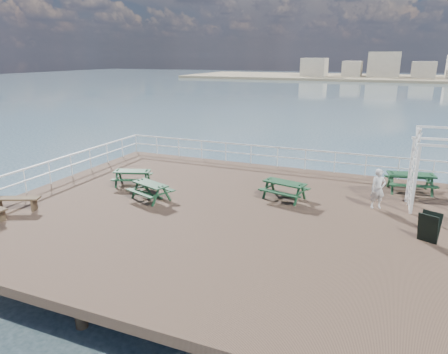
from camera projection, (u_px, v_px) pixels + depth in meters
ground at (230, 215)px, 15.19m from camera, size 18.00×14.00×0.30m
sea_backdrop at (418, 75)px, 129.29m from camera, size 300.00×300.00×9.20m
railing at (250, 172)px, 17.19m from camera, size 17.77×13.76×1.10m
picnic_table_a at (132, 175)px, 18.08m from camera, size 1.92×1.73×0.78m
picnic_table_b at (284, 187)px, 16.31m from camera, size 1.98×1.73×0.83m
picnic_table_c at (411, 179)px, 17.15m from camera, size 2.15×1.85×0.92m
picnic_table_d at (150, 188)px, 16.27m from camera, size 1.96×1.77×0.79m
flat_bench_near at (16, 201)px, 15.15m from camera, size 1.80×1.10×0.51m
trellis_arbor at (448, 175)px, 14.80m from camera, size 2.70×1.62×3.21m
sandwich_board at (429, 228)px, 12.55m from camera, size 0.73×0.64×0.99m
person at (378, 189)px, 15.28m from camera, size 0.67×0.57×1.56m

